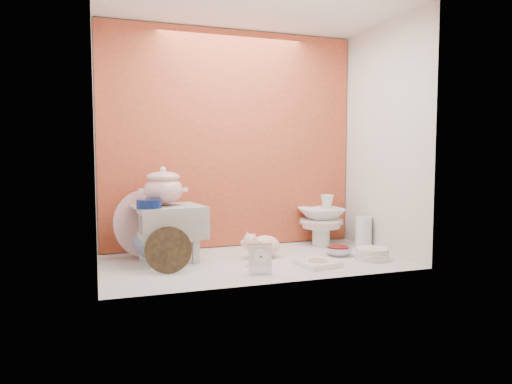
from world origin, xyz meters
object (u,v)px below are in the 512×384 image
floral_platter (148,224)px  porcelain_tower (321,220)px  step_stool (169,234)px  dinner_plate_stack (372,254)px  blue_white_vase (152,236)px  gold_rim_teacup (258,257)px  soup_tureen (163,186)px  plush_pig (265,246)px  crystal_bowl (338,251)px  mantel_clock (260,257)px

floral_platter → porcelain_tower: 1.21m
step_stool → dinner_plate_stack: step_stool is taller
blue_white_vase → dinner_plate_stack: (1.28, -0.50, -0.10)m
gold_rim_teacup → porcelain_tower: size_ratio=0.30×
soup_tureen → porcelain_tower: size_ratio=0.77×
porcelain_tower → plush_pig: bearing=-153.5°
dinner_plate_stack → porcelain_tower: porcelain_tower is taller
blue_white_vase → floral_platter: bearing=144.0°
floral_platter → crystal_bowl: 1.22m
blue_white_vase → plush_pig: 0.71m
gold_rim_teacup → porcelain_tower: 0.80m
step_stool → soup_tureen: bearing=121.9°
floral_platter → mantel_clock: size_ratio=2.38×
porcelain_tower → dinner_plate_stack: bearing=-81.2°
porcelain_tower → step_stool: bearing=-171.5°
step_stool → crystal_bowl: bearing=-19.0°
dinner_plate_stack → crystal_bowl: bearing=128.1°
crystal_bowl → floral_platter: bearing=163.5°
plush_pig → gold_rim_teacup: (-0.11, -0.21, -0.02)m
blue_white_vase → dinner_plate_stack: blue_white_vase is taller
soup_tureen → plush_pig: bearing=-11.4°
gold_rim_teacup → crystal_bowl: 0.59m
dinner_plate_stack → porcelain_tower: (-0.08, 0.53, 0.14)m
mantel_clock → porcelain_tower: 0.93m
gold_rim_teacup → crystal_bowl: bearing=10.7°
blue_white_vase → mantel_clock: (0.51, -0.60, -0.04)m
floral_platter → crystal_bowl: (1.16, -0.34, -0.19)m
floral_platter → crystal_bowl: size_ratio=2.54×
soup_tureen → mantel_clock: bearing=-47.6°
step_stool → dinner_plate_stack: bearing=-25.8°
floral_platter → blue_white_vase: (0.02, -0.01, -0.08)m
crystal_bowl → porcelain_tower: 0.39m
soup_tureen → floral_platter: soup_tureen is taller
blue_white_vase → step_stool: bearing=-58.3°
step_stool → porcelain_tower: bearing=-0.2°
plush_pig → porcelain_tower: bearing=49.2°
gold_rim_teacup → crystal_bowl: size_ratio=0.64×
floral_platter → porcelain_tower: size_ratio=1.21×
mantel_clock → gold_rim_teacup: (0.05, 0.16, -0.04)m
plush_pig → gold_rim_teacup: size_ratio=2.32×
mantel_clock → dinner_plate_stack: size_ratio=0.87×
gold_rim_teacup → dinner_plate_stack: (0.72, -0.06, -0.02)m
plush_pig → porcelain_tower: size_ratio=0.70×
soup_tureen → floral_platter: 0.28m
gold_rim_teacup → blue_white_vase: bearing=141.7°
soup_tureen → blue_white_vase: 0.35m
soup_tureen → porcelain_tower: 1.17m
step_stool → mantel_clock: (0.42, -0.46, -0.08)m
step_stool → mantel_clock: 0.63m
blue_white_vase → porcelain_tower: 1.19m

